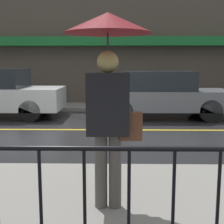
# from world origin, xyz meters

# --- Properties ---
(ground_plane) EXTENTS (80.00, 80.00, 0.00)m
(ground_plane) POSITION_xyz_m (0.00, 0.00, 0.00)
(ground_plane) COLOR #262628
(sidewalk_near) EXTENTS (28.00, 3.06, 0.12)m
(sidewalk_near) POSITION_xyz_m (0.00, -4.71, 0.06)
(sidewalk_near) COLOR gray
(sidewalk_near) RESTS_ON ground_plane
(sidewalk_far) EXTENTS (28.00, 1.77, 0.12)m
(sidewalk_far) POSITION_xyz_m (0.00, 4.07, 0.06)
(sidewalk_far) COLOR gray
(sidewalk_far) RESTS_ON ground_plane
(lane_marking) EXTENTS (25.20, 0.12, 0.01)m
(lane_marking) POSITION_xyz_m (0.00, 0.00, 0.00)
(lane_marking) COLOR gold
(lane_marking) RESTS_ON ground_plane
(building_storefront) EXTENTS (28.00, 0.85, 6.01)m
(building_storefront) POSITION_xyz_m (0.00, 5.08, 2.98)
(building_storefront) COLOR #4C4238
(building_storefront) RESTS_ON ground_plane
(railing_foreground) EXTENTS (12.00, 0.04, 1.05)m
(railing_foreground) POSITION_xyz_m (-0.00, -6.00, 0.77)
(railing_foreground) COLOR black
(railing_foreground) RESTS_ON sidewalk_near
(pedestrian) EXTENTS (0.92, 0.92, 2.10)m
(pedestrian) POSITION_xyz_m (0.57, -4.70, 1.70)
(pedestrian) COLOR #4C4742
(pedestrian) RESTS_ON sidewalk_near
(car_grey) EXTENTS (4.23, 1.73, 1.49)m
(car_grey) POSITION_xyz_m (2.04, 1.90, 0.76)
(car_grey) COLOR slate
(car_grey) RESTS_ON ground_plane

